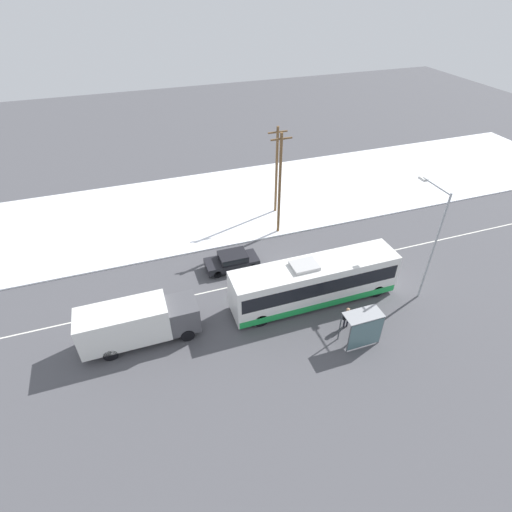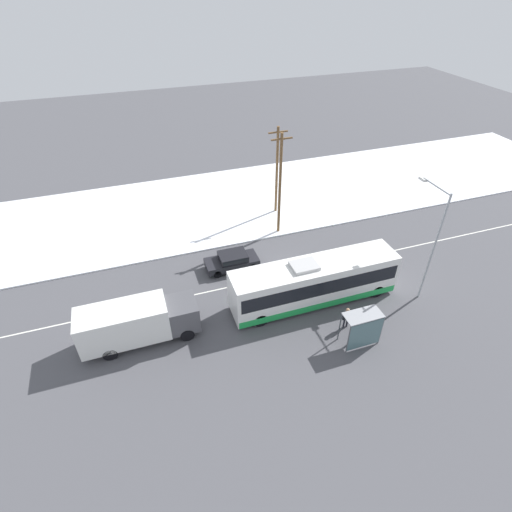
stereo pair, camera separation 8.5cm
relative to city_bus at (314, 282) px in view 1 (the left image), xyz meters
name	(u,v)px [view 1 (the left image)]	position (x,y,z in m)	size (l,w,h in m)	color
ground_plane	(286,274)	(-0.69, 3.33, -1.72)	(120.00, 120.00, 0.00)	#4C4C51
snow_lot	(239,201)	(-0.69, 15.92, -1.66)	(80.00, 14.76, 0.12)	white
lane_marking_center	(286,274)	(-0.69, 3.33, -1.72)	(60.00, 0.12, 0.00)	silver
city_bus	(314,282)	(0.00, 0.00, 0.00)	(12.02, 2.57, 3.52)	white
box_truck	(137,322)	(-12.25, 0.21, -0.09)	(7.41, 2.30, 2.92)	silver
sedan_car	(232,260)	(-4.45, 5.54, -0.97)	(4.20, 1.80, 1.36)	black
pedestrian_at_stop	(347,316)	(0.94, -3.13, -0.67)	(0.61, 0.27, 1.70)	#23232D
bus_shelter	(364,326)	(1.12, -4.77, -0.05)	(2.41, 1.20, 2.40)	gray
streetlamp	(432,232)	(7.57, -1.63, 3.59)	(0.36, 2.97, 8.48)	#9EA3A8
utility_pole_roadside	(280,184)	(0.95, 9.26, 3.06)	(1.80, 0.24, 9.18)	brown
utility_pole_snowlot	(277,170)	(2.05, 12.76, 2.69)	(1.80, 0.24, 8.43)	brown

